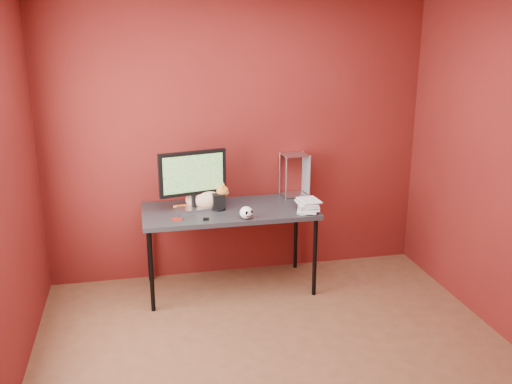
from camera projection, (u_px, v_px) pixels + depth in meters
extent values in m
cube|color=#56301D|center=(285.00, 371.00, 3.93)|extent=(3.50, 3.50, 0.01)
cube|color=#561110|center=(237.00, 138.00, 5.20)|extent=(3.50, 0.02, 2.60)
cube|color=#561110|center=(424.00, 334.00, 1.92)|extent=(3.50, 0.02, 2.60)
cube|color=black|center=(229.00, 211.00, 4.98)|extent=(1.50, 0.70, 0.04)
cylinder|color=black|center=(151.00, 272.00, 4.66)|extent=(0.04, 0.04, 0.71)
cylinder|color=black|center=(315.00, 257.00, 4.95)|extent=(0.04, 0.04, 0.71)
cylinder|color=black|center=(149.00, 245.00, 5.23)|extent=(0.04, 0.04, 0.71)
cylinder|color=black|center=(296.00, 233.00, 5.51)|extent=(0.04, 0.04, 0.71)
cube|color=#A1A0A5|center=(194.00, 208.00, 4.96)|extent=(0.31, 0.25, 0.02)
cylinder|color=black|center=(194.00, 200.00, 4.94)|extent=(0.04, 0.04, 0.12)
cube|color=black|center=(193.00, 173.00, 4.87)|extent=(0.59, 0.16, 0.38)
cube|color=#1D4412|center=(193.00, 173.00, 4.87)|extent=(0.52, 0.12, 0.32)
ellipsoid|color=#D2612C|center=(205.00, 199.00, 5.00)|extent=(0.37, 0.28, 0.15)
ellipsoid|color=#D2612C|center=(194.00, 200.00, 5.02)|extent=(0.20, 0.19, 0.12)
sphere|color=white|center=(215.00, 202.00, 4.99)|extent=(0.11, 0.11, 0.11)
sphere|color=orange|center=(222.00, 191.00, 4.95)|extent=(0.11, 0.11, 0.11)
cone|color=orange|center=(222.00, 186.00, 4.91)|extent=(0.03, 0.03, 0.04)
cone|color=orange|center=(224.00, 185.00, 4.96)|extent=(0.03, 0.03, 0.04)
cylinder|color=red|center=(221.00, 196.00, 4.97)|extent=(0.08, 0.08, 0.01)
cylinder|color=orange|center=(183.00, 206.00, 5.00)|extent=(0.17, 0.04, 0.03)
ellipsoid|color=white|center=(246.00, 213.00, 4.71)|extent=(0.11, 0.11, 0.10)
ellipsoid|color=black|center=(245.00, 213.00, 4.66)|extent=(0.03, 0.02, 0.03)
ellipsoid|color=black|center=(250.00, 213.00, 4.66)|extent=(0.03, 0.02, 0.03)
cube|color=black|center=(247.00, 216.00, 4.67)|extent=(0.06, 0.02, 0.01)
cylinder|color=black|center=(219.00, 209.00, 4.95)|extent=(0.12, 0.12, 0.02)
cube|color=black|center=(219.00, 201.00, 4.93)|extent=(0.11, 0.10, 0.12)
imported|color=beige|center=(299.00, 199.00, 4.89)|extent=(0.22, 0.26, 0.22)
imported|color=beige|center=(299.00, 174.00, 4.83)|extent=(0.21, 0.25, 0.22)
imported|color=beige|center=(300.00, 148.00, 4.77)|extent=(0.19, 0.24, 0.22)
imported|color=beige|center=(300.00, 122.00, 4.71)|extent=(0.16, 0.22, 0.22)
imported|color=beige|center=(301.00, 96.00, 4.64)|extent=(0.18, 0.23, 0.22)
cylinder|color=#A1A0A5|center=(285.00, 178.00, 5.20)|extent=(0.01, 0.01, 0.40)
cylinder|color=#A1A0A5|center=(310.00, 177.00, 5.24)|extent=(0.01, 0.01, 0.40)
cylinder|color=#A1A0A5|center=(280.00, 173.00, 5.37)|extent=(0.01, 0.01, 0.40)
cylinder|color=#A1A0A5|center=(304.00, 172.00, 5.42)|extent=(0.01, 0.01, 0.40)
cube|color=#A1A0A5|center=(294.00, 194.00, 5.36)|extent=(0.25, 0.21, 0.01)
cube|color=#A1A0A5|center=(295.00, 155.00, 5.26)|extent=(0.25, 0.21, 0.01)
cube|color=#9E190C|center=(177.00, 219.00, 4.69)|extent=(0.08, 0.04, 0.02)
cube|color=black|center=(206.00, 219.00, 4.68)|extent=(0.05, 0.03, 0.02)
cylinder|color=#A1A0A5|center=(256.00, 218.00, 4.74)|extent=(0.04, 0.04, 0.00)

